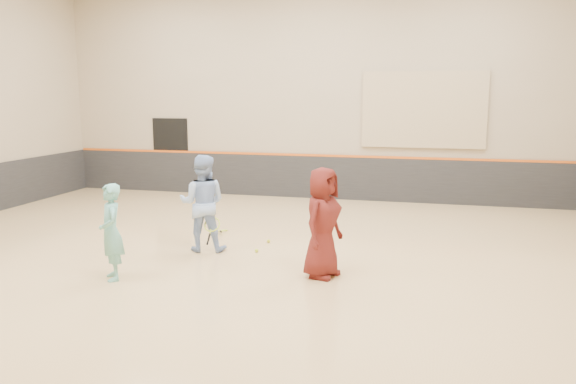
% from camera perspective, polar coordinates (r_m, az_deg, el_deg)
% --- Properties ---
extents(room, '(15.04, 12.04, 6.22)m').
position_cam_1_polar(room, '(10.04, -3.50, -2.15)').
color(room, tan).
rests_on(room, ground).
extents(wainscot_back, '(14.90, 0.04, 1.20)m').
position_cam_1_polar(wainscot_back, '(15.78, 3.11, 1.50)').
color(wainscot_back, '#232326').
rests_on(wainscot_back, floor).
extents(accent_stripe, '(14.90, 0.03, 0.06)m').
position_cam_1_polar(accent_stripe, '(15.69, 3.13, 3.74)').
color(accent_stripe, '#D85914').
rests_on(accent_stripe, wall_back).
extents(acoustic_panel, '(3.20, 0.08, 2.00)m').
position_cam_1_polar(acoustic_panel, '(15.30, 13.61, 8.12)').
color(acoustic_panel, tan).
rests_on(acoustic_panel, wall_back).
extents(doorway, '(1.10, 0.05, 2.20)m').
position_cam_1_polar(doorway, '(17.16, -11.80, 3.67)').
color(doorway, black).
rests_on(doorway, floor).
extents(girl, '(0.64, 0.67, 1.54)m').
position_cam_1_polar(girl, '(9.27, -17.52, -3.91)').
color(girl, '#6AB9B1').
rests_on(girl, floor).
extents(instructor, '(0.99, 0.84, 1.81)m').
position_cam_1_polar(instructor, '(10.57, -8.68, -1.12)').
color(instructor, '#97B5EA').
rests_on(instructor, floor).
extents(young_man, '(0.81, 1.00, 1.78)m').
position_cam_1_polar(young_man, '(8.97, 3.54, -3.11)').
color(young_man, '#591815').
rests_on(young_man, floor).
extents(held_racket, '(0.47, 0.47, 0.53)m').
position_cam_1_polar(held_racket, '(10.40, -7.72, -3.30)').
color(held_racket, '#C6E432').
rests_on(held_racket, instructor).
extents(spare_racket, '(0.72, 0.72, 0.16)m').
position_cam_1_polar(spare_racket, '(12.15, -6.92, -3.61)').
color(spare_racket, '#B1CE2D').
rests_on(spare_racket, floor).
extents(ball_under_racket, '(0.07, 0.07, 0.07)m').
position_cam_1_polar(ball_under_racket, '(10.52, -3.21, -5.96)').
color(ball_under_racket, '#C8E535').
rests_on(ball_under_racket, floor).
extents(ball_in_hand, '(0.07, 0.07, 0.07)m').
position_cam_1_polar(ball_in_hand, '(8.73, 3.96, -2.01)').
color(ball_in_hand, '#C6DA32').
rests_on(ball_in_hand, young_man).
extents(ball_beside_spare, '(0.07, 0.07, 0.07)m').
position_cam_1_polar(ball_beside_spare, '(11.16, -1.98, -5.01)').
color(ball_beside_spare, yellow).
rests_on(ball_beside_spare, floor).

